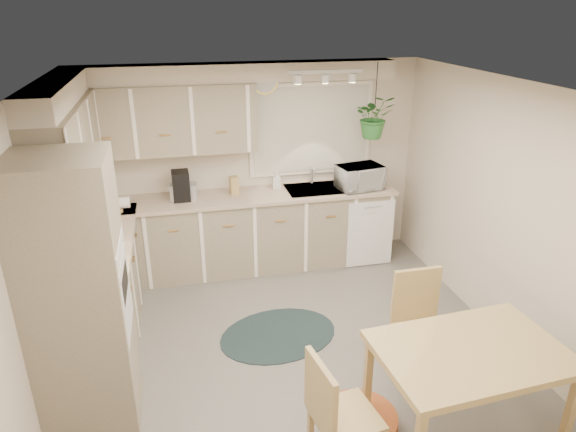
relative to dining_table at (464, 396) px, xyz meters
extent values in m
plane|color=#68635C|center=(-0.94, 1.23, -0.40)|extent=(4.20, 4.20, 0.00)
plane|color=silver|center=(-0.94, 1.23, 2.00)|extent=(4.20, 4.20, 0.00)
cube|color=beige|center=(-0.94, 3.33, 0.80)|extent=(4.00, 0.04, 2.40)
cube|color=beige|center=(-0.94, -0.87, 0.80)|extent=(4.00, 0.04, 2.40)
cube|color=beige|center=(-2.94, 1.23, 0.80)|extent=(0.04, 4.20, 2.40)
cube|color=beige|center=(1.06, 1.23, 0.80)|extent=(0.04, 4.20, 2.40)
cube|color=gray|center=(-2.64, 2.10, 0.05)|extent=(0.60, 1.85, 0.90)
cube|color=gray|center=(-1.14, 3.03, 0.05)|extent=(3.60, 0.60, 0.90)
cube|color=tan|center=(-2.63, 2.10, 0.52)|extent=(0.64, 1.89, 0.04)
cube|color=tan|center=(-1.14, 3.02, 0.52)|extent=(3.64, 0.64, 0.04)
cube|color=gray|center=(-2.62, 0.85, 0.65)|extent=(0.65, 0.65, 2.10)
cube|color=silver|center=(-2.30, 0.85, 0.65)|extent=(0.02, 0.56, 0.58)
cube|color=gray|center=(-2.77, 2.23, 1.42)|extent=(0.35, 2.00, 0.75)
cube|color=gray|center=(-1.94, 3.15, 1.42)|extent=(2.00, 0.35, 0.75)
cube|color=beige|center=(-2.79, 2.23, 1.90)|extent=(0.30, 2.00, 0.20)
cube|color=beige|center=(-1.14, 3.18, 1.90)|extent=(3.60, 0.30, 0.20)
cube|color=silver|center=(-2.62, 1.53, 0.54)|extent=(0.52, 0.58, 0.02)
cube|color=silver|center=(-2.64, 1.53, 1.00)|extent=(0.40, 0.60, 0.14)
cube|color=silver|center=(-0.24, 3.30, 1.20)|extent=(1.40, 0.02, 1.00)
cube|color=white|center=(-0.24, 3.31, 1.20)|extent=(1.50, 0.02, 1.10)
cube|color=#B4B6BD|center=(-0.24, 3.03, 0.50)|extent=(0.70, 0.48, 0.10)
cube|color=silver|center=(0.36, 2.72, 0.02)|extent=(0.58, 0.02, 0.83)
cube|color=silver|center=(-0.24, 2.78, 1.93)|extent=(0.80, 0.04, 0.04)
cylinder|color=gold|center=(-0.79, 3.30, 1.78)|extent=(0.30, 0.03, 0.30)
cube|color=tan|center=(0.00, 0.00, 0.00)|extent=(1.33, 0.93, 0.80)
cube|color=tan|center=(-0.90, -0.04, 0.06)|extent=(0.49, 0.49, 0.92)
cube|color=tan|center=(0.03, 0.69, 0.07)|extent=(0.45, 0.45, 0.95)
ellipsoid|color=black|center=(-1.02, 1.56, -0.40)|extent=(1.30, 1.07, 0.01)
cylinder|color=#B24A23|center=(-0.68, 0.25, -0.34)|extent=(0.73, 0.73, 0.13)
imported|color=silver|center=(0.26, 2.93, 0.71)|extent=(0.56, 0.37, 0.35)
imported|color=silver|center=(-0.69, 3.18, 0.59)|extent=(0.12, 0.22, 0.10)
imported|color=#2B6C2C|center=(0.40, 2.93, 1.34)|extent=(0.51, 0.55, 0.39)
cube|color=black|center=(-1.82, 3.03, 0.70)|extent=(0.19, 0.23, 0.33)
cube|color=#B4B6BD|center=(-1.79, 3.05, 0.63)|extent=(0.31, 0.21, 0.18)
cube|color=tan|center=(-1.22, 3.08, 0.64)|extent=(0.11, 0.11, 0.21)
camera|label=1|loc=(-1.88, -2.53, 2.58)|focal=32.00mm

